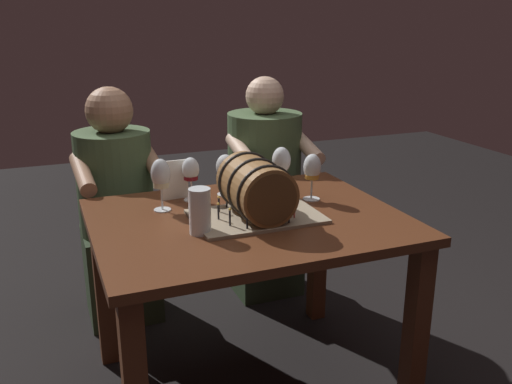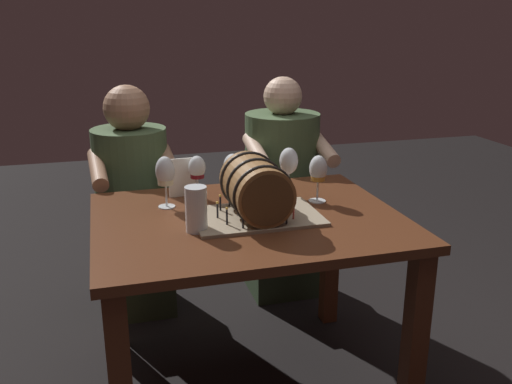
{
  "view_description": "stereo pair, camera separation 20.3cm",
  "coord_description": "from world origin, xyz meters",
  "px_view_note": "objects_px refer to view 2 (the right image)",
  "views": [
    {
      "loc": [
        -0.69,
        -1.82,
        1.44
      ],
      "look_at": [
        0.02,
        -0.02,
        0.83
      ],
      "focal_mm": 39.24,
      "sensor_mm": 36.0,
      "label": 1
    },
    {
      "loc": [
        -0.5,
        -1.89,
        1.44
      ],
      "look_at": [
        0.02,
        -0.02,
        0.83
      ],
      "focal_mm": 39.24,
      "sensor_mm": 36.0,
      "label": 2
    }
  ],
  "objects_px": {
    "dining_table": "(248,246)",
    "wine_glass_red": "(197,169)",
    "barrel_cake": "(256,191)",
    "person_seated_right": "(282,193)",
    "wine_glass_empty": "(289,162)",
    "menu_card": "(182,178)",
    "wine_glass_rose": "(233,168)",
    "wine_glass_amber": "(318,171)",
    "wine_glass_white": "(165,173)",
    "beer_pint": "(196,210)",
    "person_seated_left": "(134,210)"
  },
  "relations": [
    {
      "from": "dining_table",
      "to": "wine_glass_red",
      "type": "bearing_deg",
      "value": 118.2
    },
    {
      "from": "barrel_cake",
      "to": "person_seated_right",
      "type": "height_order",
      "value": "person_seated_right"
    },
    {
      "from": "barrel_cake",
      "to": "person_seated_right",
      "type": "xyz_separation_m",
      "value": [
        0.36,
        0.78,
        -0.28
      ]
    },
    {
      "from": "wine_glass_empty",
      "to": "menu_card",
      "type": "distance_m",
      "value": 0.44
    },
    {
      "from": "person_seated_right",
      "to": "wine_glass_rose",
      "type": "bearing_deg",
      "value": -128.17
    },
    {
      "from": "wine_glass_rose",
      "to": "person_seated_right",
      "type": "height_order",
      "value": "person_seated_right"
    },
    {
      "from": "wine_glass_empty",
      "to": "dining_table",
      "type": "bearing_deg",
      "value": -137.57
    },
    {
      "from": "wine_glass_amber",
      "to": "person_seated_right",
      "type": "bearing_deg",
      "value": 84.13
    },
    {
      "from": "wine_glass_white",
      "to": "menu_card",
      "type": "height_order",
      "value": "wine_glass_white"
    },
    {
      "from": "wine_glass_rose",
      "to": "wine_glass_white",
      "type": "bearing_deg",
      "value": -161.75
    },
    {
      "from": "barrel_cake",
      "to": "wine_glass_white",
      "type": "relative_size",
      "value": 2.29
    },
    {
      "from": "wine_glass_white",
      "to": "wine_glass_rose",
      "type": "height_order",
      "value": "wine_glass_white"
    },
    {
      "from": "wine_glass_white",
      "to": "wine_glass_red",
      "type": "bearing_deg",
      "value": 29.1
    },
    {
      "from": "wine_glass_amber",
      "to": "person_seated_right",
      "type": "xyz_separation_m",
      "value": [
        0.07,
        0.66,
        -0.3
      ]
    },
    {
      "from": "dining_table",
      "to": "beer_pint",
      "type": "xyz_separation_m",
      "value": [
        -0.21,
        -0.09,
        0.19
      ]
    },
    {
      "from": "wine_glass_white",
      "to": "menu_card",
      "type": "bearing_deg",
      "value": 56.12
    },
    {
      "from": "menu_card",
      "to": "beer_pint",
      "type": "bearing_deg",
      "value": -94.31
    },
    {
      "from": "dining_table",
      "to": "wine_glass_rose",
      "type": "bearing_deg",
      "value": 87.95
    },
    {
      "from": "dining_table",
      "to": "wine_glass_white",
      "type": "bearing_deg",
      "value": 145.78
    },
    {
      "from": "beer_pint",
      "to": "person_seated_right",
      "type": "bearing_deg",
      "value": 55.2
    },
    {
      "from": "wine_glass_white",
      "to": "menu_card",
      "type": "xyz_separation_m",
      "value": [
        0.08,
        0.12,
        -0.06
      ]
    },
    {
      "from": "beer_pint",
      "to": "wine_glass_red",
      "type": "bearing_deg",
      "value": 79.46
    },
    {
      "from": "menu_card",
      "to": "person_seated_right",
      "type": "xyz_separation_m",
      "value": [
        0.58,
        0.45,
        -0.25
      ]
    },
    {
      "from": "barrel_cake",
      "to": "wine_glass_rose",
      "type": "relative_size",
      "value": 2.71
    },
    {
      "from": "wine_glass_empty",
      "to": "wine_glass_rose",
      "type": "bearing_deg",
      "value": 160.5
    },
    {
      "from": "wine_glass_red",
      "to": "person_seated_right",
      "type": "bearing_deg",
      "value": 43.17
    },
    {
      "from": "beer_pint",
      "to": "person_seated_left",
      "type": "xyz_separation_m",
      "value": [
        -0.17,
        0.85,
        -0.27
      ]
    },
    {
      "from": "wine_glass_amber",
      "to": "beer_pint",
      "type": "distance_m",
      "value": 0.56
    },
    {
      "from": "barrel_cake",
      "to": "person_seated_left",
      "type": "bearing_deg",
      "value": 117.49
    },
    {
      "from": "wine_glass_red",
      "to": "person_seated_left",
      "type": "height_order",
      "value": "person_seated_left"
    },
    {
      "from": "wine_glass_white",
      "to": "wine_glass_rose",
      "type": "distance_m",
      "value": 0.3
    },
    {
      "from": "wine_glass_red",
      "to": "person_seated_left",
      "type": "distance_m",
      "value": 0.63
    },
    {
      "from": "dining_table",
      "to": "wine_glass_amber",
      "type": "height_order",
      "value": "wine_glass_amber"
    },
    {
      "from": "wine_glass_amber",
      "to": "beer_pint",
      "type": "xyz_separation_m",
      "value": [
        -0.52,
        -0.19,
        -0.05
      ]
    },
    {
      "from": "wine_glass_empty",
      "to": "beer_pint",
      "type": "relative_size",
      "value": 1.26
    },
    {
      "from": "barrel_cake",
      "to": "person_seated_left",
      "type": "distance_m",
      "value": 0.92
    },
    {
      "from": "wine_glass_empty",
      "to": "person_seated_right",
      "type": "distance_m",
      "value": 0.65
    },
    {
      "from": "beer_pint",
      "to": "person_seated_left",
      "type": "height_order",
      "value": "person_seated_left"
    },
    {
      "from": "wine_glass_white",
      "to": "beer_pint",
      "type": "relative_size",
      "value": 1.27
    },
    {
      "from": "wine_glass_white",
      "to": "person_seated_right",
      "type": "relative_size",
      "value": 0.18
    },
    {
      "from": "wine_glass_empty",
      "to": "beer_pint",
      "type": "height_order",
      "value": "wine_glass_empty"
    },
    {
      "from": "dining_table",
      "to": "person_seated_left",
      "type": "distance_m",
      "value": 0.85
    },
    {
      "from": "person_seated_left",
      "to": "wine_glass_red",
      "type": "bearing_deg",
      "value": -64.1
    },
    {
      "from": "dining_table",
      "to": "menu_card",
      "type": "bearing_deg",
      "value": 122.62
    },
    {
      "from": "barrel_cake",
      "to": "wine_glass_rose",
      "type": "distance_m",
      "value": 0.31
    },
    {
      "from": "wine_glass_amber",
      "to": "person_seated_left",
      "type": "distance_m",
      "value": 1.01
    },
    {
      "from": "wine_glass_white",
      "to": "beer_pint",
      "type": "xyz_separation_m",
      "value": [
        0.07,
        -0.28,
        -0.06
      ]
    },
    {
      "from": "menu_card",
      "to": "wine_glass_rose",
      "type": "bearing_deg",
      "value": -9.56
    },
    {
      "from": "person_seated_left",
      "to": "wine_glass_empty",
      "type": "bearing_deg",
      "value": -42.03
    },
    {
      "from": "dining_table",
      "to": "person_seated_right",
      "type": "distance_m",
      "value": 0.85
    }
  ]
}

